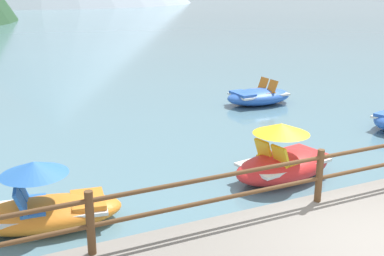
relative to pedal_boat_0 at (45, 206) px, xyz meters
The scene contains 5 objects.
ground_plane 36.83m from the pedal_boat_0, 83.28° to the left, with size 200.00×200.00×0.00m, color slate.
dock_railing 4.74m from the pedal_boat_0, 23.55° to the right, with size 23.92×0.12×0.95m.
pedal_boat_0 is the anchor object (origin of this frame).
pedal_boat_1 4.94m from the pedal_boat_0, ahead, with size 2.61×1.63×1.27m.
pedal_boat_3 10.10m from the pedal_boat_0, 35.98° to the left, with size 2.45×1.43×0.87m.
Camera 1 is at (-5.25, -4.41, 4.01)m, focal length 44.86 mm.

